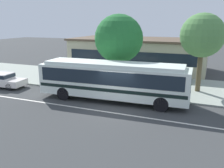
{
  "coord_description": "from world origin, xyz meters",
  "views": [
    {
      "loc": [
        5.81,
        -14.62,
        5.78
      ],
      "look_at": [
        -0.79,
        1.5,
        1.3
      ],
      "focal_mm": 39.11,
      "sensor_mm": 36.0,
      "label": 1
    }
  ],
  "objects": [
    {
      "name": "ground_plane",
      "position": [
        0.0,
        0.0,
        0.0
      ],
      "size": [
        120.0,
        120.0,
        0.0
      ],
      "primitive_type": "plane",
      "color": "#383B3B"
    },
    {
      "name": "lane_stripe_center",
      "position": [
        0.0,
        -0.8,
        0.0
      ],
      "size": [
        56.0,
        0.16,
        0.01
      ],
      "primitive_type": "cube",
      "color": "silver",
      "rests_on": "ground_plane"
    },
    {
      "name": "street_tree_mid_block",
      "position": [
        4.99,
        6.3,
        4.68
      ],
      "size": [
        3.51,
        3.51,
        6.35
      ],
      "color": "brown",
      "rests_on": "sidewalk_slab"
    },
    {
      "name": "bus_stop_sign",
      "position": [
        3.55,
        3.46,
        1.64
      ],
      "size": [
        0.08,
        0.44,
        2.36
      ],
      "color": "gray",
      "rests_on": "sidewalk_slab"
    },
    {
      "name": "pedestrian_waiting_near_sign",
      "position": [
        3.63,
        3.66,
        1.13
      ],
      "size": [
        0.44,
        0.44,
        1.73
      ],
      "color": "#2C3632",
      "rests_on": "sidewalk_slab"
    },
    {
      "name": "street_tree_near_stop",
      "position": [
        -1.68,
        5.18,
        4.34
      ],
      "size": [
        4.15,
        4.15,
        6.3
      ],
      "color": "brown",
      "rests_on": "sidewalk_slab"
    },
    {
      "name": "station_building",
      "position": [
        -2.57,
        14.64,
        1.89
      ],
      "size": [
        16.39,
        7.95,
        3.77
      ],
      "color": "#AEA789",
      "rests_on": "ground_plane"
    },
    {
      "name": "transit_bus",
      "position": [
        -0.75,
        1.59,
        1.68
      ],
      "size": [
        11.18,
        3.08,
        2.88
      ],
      "color": "silver",
      "rests_on": "ground_plane"
    },
    {
      "name": "sidewalk_slab",
      "position": [
        0.0,
        6.94,
        0.06
      ],
      "size": [
        60.0,
        8.0,
        0.12
      ],
      "primitive_type": "cube",
      "color": "#979F93",
      "rests_on": "ground_plane"
    }
  ]
}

